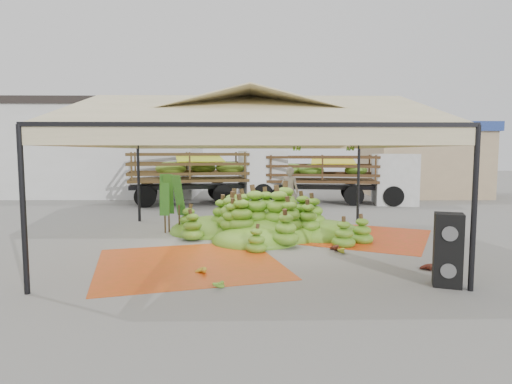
{
  "coord_description": "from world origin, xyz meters",
  "views": [
    {
      "loc": [
        -0.07,
        -11.51,
        2.53
      ],
      "look_at": [
        0.2,
        1.5,
        1.3
      ],
      "focal_mm": 30.0,
      "sensor_mm": 36.0,
      "label": 1
    }
  ],
  "objects_px": {
    "truck_right": "(346,173)",
    "speaker_stack": "(448,250)",
    "banana_heap": "(269,213)",
    "truck_left": "(214,171)",
    "vendor": "(290,192)"
  },
  "relations": [
    {
      "from": "truck_right",
      "to": "speaker_stack",
      "type": "bearing_deg",
      "value": -85.64
    },
    {
      "from": "truck_right",
      "to": "banana_heap",
      "type": "bearing_deg",
      "value": -108.62
    },
    {
      "from": "truck_left",
      "to": "truck_right",
      "type": "height_order",
      "value": "truck_left"
    },
    {
      "from": "truck_left",
      "to": "truck_right",
      "type": "xyz_separation_m",
      "value": [
        6.53,
        -0.19,
        -0.09
      ]
    },
    {
      "from": "banana_heap",
      "to": "speaker_stack",
      "type": "bearing_deg",
      "value": -59.11
    },
    {
      "from": "banana_heap",
      "to": "truck_left",
      "type": "height_order",
      "value": "truck_left"
    },
    {
      "from": "banana_heap",
      "to": "truck_right",
      "type": "relative_size",
      "value": 0.85
    },
    {
      "from": "vendor",
      "to": "truck_right",
      "type": "bearing_deg",
      "value": -103.85
    },
    {
      "from": "speaker_stack",
      "to": "truck_left",
      "type": "relative_size",
      "value": 0.18
    },
    {
      "from": "speaker_stack",
      "to": "vendor",
      "type": "xyz_separation_m",
      "value": [
        -2.1,
        8.84,
        0.28
      ]
    },
    {
      "from": "banana_heap",
      "to": "truck_right",
      "type": "height_order",
      "value": "truck_right"
    },
    {
      "from": "speaker_stack",
      "to": "vendor",
      "type": "relative_size",
      "value": 0.71
    },
    {
      "from": "banana_heap",
      "to": "truck_right",
      "type": "distance_m",
      "value": 9.05
    },
    {
      "from": "speaker_stack",
      "to": "truck_left",
      "type": "bearing_deg",
      "value": 132.24
    },
    {
      "from": "speaker_stack",
      "to": "vendor",
      "type": "bearing_deg",
      "value": 123.5
    }
  ]
}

